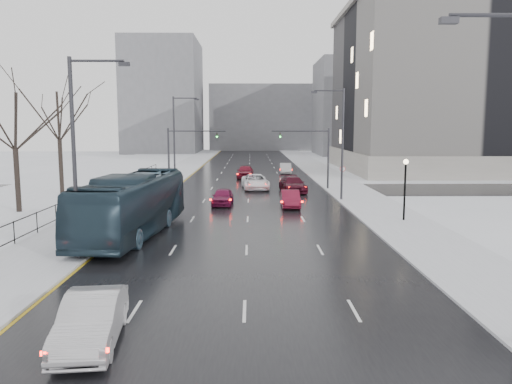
{
  "coord_description": "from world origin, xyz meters",
  "views": [
    {
      "loc": [
        0.24,
        -4.42,
        6.72
      ],
      "look_at": [
        0.57,
        27.4,
        2.5
      ],
      "focal_mm": 35.0,
      "sensor_mm": 36.0,
      "label": 1
    }
  ],
  "objects_px": {
    "streetlight_l_near": "(78,149)",
    "sedan_center_far": "(245,172)",
    "tree_park_e": "(62,195)",
    "lamppost_r_mid": "(405,181)",
    "no_uturn_sign": "(343,172)",
    "tree_park_d": "(19,213)",
    "sedan_right_far": "(293,184)",
    "streetlight_r_mid": "(340,138)",
    "sedan_right_near": "(290,199)",
    "streetlight_l_far": "(176,136)",
    "bus": "(133,205)",
    "sedan_center_near": "(223,197)",
    "mast_signal_right": "(318,151)",
    "mast_signal_left": "(179,151)",
    "sedan_right_cross": "(255,182)",
    "sedan_left_near": "(91,320)",
    "sedan_right_distant": "(286,168)"
  },
  "relations": [
    {
      "from": "streetlight_l_far",
      "to": "lamppost_r_mid",
      "type": "height_order",
      "value": "streetlight_l_far"
    },
    {
      "from": "sedan_left_near",
      "to": "sedan_right_distant",
      "type": "xyz_separation_m",
      "value": [
        9.8,
        55.37,
        -0.04
      ]
    },
    {
      "from": "streetlight_r_mid",
      "to": "sedan_left_near",
      "type": "relative_size",
      "value": 2.13
    },
    {
      "from": "mast_signal_right",
      "to": "sedan_right_cross",
      "type": "distance_m",
      "value": 7.38
    },
    {
      "from": "tree_park_d",
      "to": "sedan_center_far",
      "type": "relative_size",
      "value": 2.5
    },
    {
      "from": "streetlight_r_mid",
      "to": "bus",
      "type": "distance_m",
      "value": 21.09
    },
    {
      "from": "sedan_center_near",
      "to": "streetlight_l_far",
      "type": "bearing_deg",
      "value": 114.56
    },
    {
      "from": "lamppost_r_mid",
      "to": "sedan_right_far",
      "type": "bearing_deg",
      "value": 112.24
    },
    {
      "from": "tree_park_e",
      "to": "lamppost_r_mid",
      "type": "height_order",
      "value": "tree_park_e"
    },
    {
      "from": "streetlight_l_near",
      "to": "sedan_right_cross",
      "type": "height_order",
      "value": "streetlight_l_near"
    },
    {
      "from": "tree_park_e",
      "to": "sedan_center_far",
      "type": "height_order",
      "value": "tree_park_e"
    },
    {
      "from": "tree_park_d",
      "to": "sedan_right_far",
      "type": "xyz_separation_m",
      "value": [
        22.3,
        11.9,
        0.83
      ]
    },
    {
      "from": "sedan_right_distant",
      "to": "no_uturn_sign",
      "type": "bearing_deg",
      "value": -77.66
    },
    {
      "from": "streetlight_l_near",
      "to": "lamppost_r_mid",
      "type": "relative_size",
      "value": 2.34
    },
    {
      "from": "tree_park_e",
      "to": "bus",
      "type": "relative_size",
      "value": 0.99
    },
    {
      "from": "sedan_right_cross",
      "to": "streetlight_l_near",
      "type": "bearing_deg",
      "value": -112.65
    },
    {
      "from": "mast_signal_right",
      "to": "mast_signal_left",
      "type": "xyz_separation_m",
      "value": [
        -14.65,
        0.0,
        0.0
      ]
    },
    {
      "from": "mast_signal_left",
      "to": "sedan_right_near",
      "type": "xyz_separation_m",
      "value": [
        10.83,
        -11.64,
        -3.37
      ]
    },
    {
      "from": "streetlight_l_far",
      "to": "mast_signal_right",
      "type": "relative_size",
      "value": 1.54
    },
    {
      "from": "sedan_center_far",
      "to": "sedan_center_near",
      "type": "bearing_deg",
      "value": -91.31
    },
    {
      "from": "tree_park_e",
      "to": "sedan_center_near",
      "type": "height_order",
      "value": "tree_park_e"
    },
    {
      "from": "streetlight_l_near",
      "to": "sedan_center_far",
      "type": "bearing_deg",
      "value": 79.07
    },
    {
      "from": "tree_park_d",
      "to": "sedan_right_far",
      "type": "height_order",
      "value": "tree_park_d"
    },
    {
      "from": "sedan_left_near",
      "to": "sedan_right_near",
      "type": "distance_m",
      "value": 27.32
    },
    {
      "from": "tree_park_d",
      "to": "mast_signal_left",
      "type": "distance_m",
      "value": 17.96
    },
    {
      "from": "mast_signal_left",
      "to": "streetlight_l_far",
      "type": "bearing_deg",
      "value": 101.87
    },
    {
      "from": "streetlight_l_near",
      "to": "no_uturn_sign",
      "type": "relative_size",
      "value": 3.7
    },
    {
      "from": "streetlight_r_mid",
      "to": "sedan_center_far",
      "type": "distance_m",
      "value": 22.03
    },
    {
      "from": "no_uturn_sign",
      "to": "sedan_right_near",
      "type": "relative_size",
      "value": 0.63
    },
    {
      "from": "sedan_right_distant",
      "to": "sedan_right_cross",
      "type": "bearing_deg",
      "value": -102.51
    },
    {
      "from": "streetlight_r_mid",
      "to": "sedan_right_near",
      "type": "xyz_separation_m",
      "value": [
        -4.67,
        -3.64,
        -4.88
      ]
    },
    {
      "from": "sedan_right_cross",
      "to": "sedan_center_far",
      "type": "relative_size",
      "value": 1.15
    },
    {
      "from": "bus",
      "to": "sedan_right_near",
      "type": "xyz_separation_m",
      "value": [
        10.5,
        10.54,
        -1.19
      ]
    },
    {
      "from": "sedan_center_near",
      "to": "sedan_right_far",
      "type": "relative_size",
      "value": 0.77
    },
    {
      "from": "no_uturn_sign",
      "to": "sedan_center_far",
      "type": "height_order",
      "value": "no_uturn_sign"
    },
    {
      "from": "sedan_right_near",
      "to": "sedan_right_cross",
      "type": "bearing_deg",
      "value": 103.8
    },
    {
      "from": "tree_park_e",
      "to": "streetlight_r_mid",
      "type": "relative_size",
      "value": 1.35
    },
    {
      "from": "mast_signal_right",
      "to": "lamppost_r_mid",
      "type": "bearing_deg",
      "value": -78.46
    },
    {
      "from": "mast_signal_right",
      "to": "streetlight_l_far",
      "type": "bearing_deg",
      "value": 165.52
    },
    {
      "from": "streetlight_l_far",
      "to": "bus",
      "type": "bearing_deg",
      "value": -87.45
    },
    {
      "from": "sedan_right_near",
      "to": "sedan_right_far",
      "type": "xyz_separation_m",
      "value": [
        1.0,
        9.54,
        0.09
      ]
    },
    {
      "from": "sedan_left_near",
      "to": "sedan_right_distant",
      "type": "distance_m",
      "value": 56.23
    },
    {
      "from": "streetlight_l_near",
      "to": "tree_park_e",
      "type": "bearing_deg",
      "value": 112.69
    },
    {
      "from": "sedan_right_cross",
      "to": "sedan_right_far",
      "type": "xyz_separation_m",
      "value": [
        3.79,
        -2.3,
        -0.01
      ]
    },
    {
      "from": "tree_park_e",
      "to": "sedan_left_near",
      "type": "height_order",
      "value": "tree_park_e"
    },
    {
      "from": "streetlight_r_mid",
      "to": "streetlight_l_near",
      "type": "height_order",
      "value": "same"
    },
    {
      "from": "sedan_right_near",
      "to": "no_uturn_sign",
      "type": "bearing_deg",
      "value": 53.81
    },
    {
      "from": "sedan_left_near",
      "to": "bus",
      "type": "distance_m",
      "value": 15.74
    },
    {
      "from": "streetlight_l_near",
      "to": "lamppost_r_mid",
      "type": "bearing_deg",
      "value": 27.55
    },
    {
      "from": "streetlight_l_far",
      "to": "bus",
      "type": "distance_m",
      "value": 26.46
    }
  ]
}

